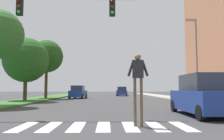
% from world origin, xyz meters
% --- Properties ---
extents(ground_plane, '(140.00, 140.00, 0.00)m').
position_xyz_m(ground_plane, '(0.00, 30.00, 0.00)').
color(ground_plane, '#38383A').
extents(crosswalk, '(5.85, 2.20, 0.01)m').
position_xyz_m(crosswalk, '(0.00, 7.83, 0.00)').
color(crosswalk, silver).
rests_on(crosswalk, ground_plane).
extents(median_strip, '(3.66, 64.00, 0.15)m').
position_xyz_m(median_strip, '(-7.89, 28.00, 0.07)').
color(median_strip, '#386B2D').
rests_on(median_strip, ground_plane).
extents(tree_far, '(4.45, 4.45, 6.20)m').
position_xyz_m(tree_far, '(-7.94, 22.57, 4.12)').
color(tree_far, '#4C3823').
rests_on(tree_far, median_strip).
extents(tree_distant, '(4.07, 4.07, 7.21)m').
position_xyz_m(tree_distant, '(-7.44, 28.34, 5.30)').
color(tree_distant, '#4C3823').
rests_on(tree_distant, median_strip).
extents(sidewalk_right, '(3.00, 64.00, 0.15)m').
position_xyz_m(sidewalk_right, '(8.74, 28.00, 0.07)').
color(sidewalk_right, '#9E9991').
rests_on(sidewalk_right, ground_plane).
extents(traffic_light_gantry, '(7.99, 0.30, 6.00)m').
position_xyz_m(traffic_light_gantry, '(-4.07, 10.44, 4.32)').
color(traffic_light_gantry, gold).
rests_on(traffic_light_gantry, median_strip).
extents(street_lamp_right, '(1.02, 0.24, 7.50)m').
position_xyz_m(street_lamp_right, '(8.14, 20.17, 4.59)').
color(street_lamp_right, slate).
rests_on(street_lamp_right, sidewalk_right).
extents(pedestrian_performer, '(0.75, 0.28, 2.49)m').
position_xyz_m(pedestrian_performer, '(1.19, 7.79, 1.66)').
color(pedestrian_performer, brown).
rests_on(pedestrian_performer, ground_plane).
extents(suv_crossing, '(2.00, 4.62, 1.97)m').
position_xyz_m(suv_crossing, '(4.72, 10.78, 0.93)').
color(suv_crossing, navy).
rests_on(suv_crossing, ground_plane).
extents(sedan_midblock, '(2.07, 4.14, 1.70)m').
position_xyz_m(sedan_midblock, '(-3.71, 30.36, 0.78)').
color(sedan_midblock, navy).
rests_on(sedan_midblock, ground_plane).
extents(sedan_distant, '(2.29, 4.75, 1.64)m').
position_xyz_m(sedan_distant, '(2.87, 41.31, 0.77)').
color(sedan_distant, navy).
rests_on(sedan_distant, ground_plane).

